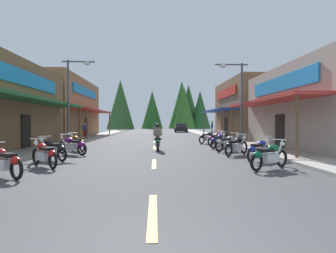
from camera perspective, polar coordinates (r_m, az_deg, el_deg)
The scene contains 27 objects.
ground at distance 26.29m, azimuth -2.80°, elevation -2.75°, with size 10.84×76.79×0.10m, color #424244.
sidewalk_left at distance 27.10m, azimuth -16.84°, elevation -2.45°, with size 2.30×76.79×0.12m, color gray.
sidewalk_right at distance 27.08m, azimuth 11.25°, elevation -2.43°, with size 2.30×76.79×0.12m, color #9E9991.
centerline_dashes at distance 30.71m, azimuth -2.78°, elevation -2.11°, with size 0.16×53.35×0.01m.
storefront_left_far at distance 32.57m, azimuth -22.80°, elevation 3.59°, with size 8.68×13.90×6.38m.
storefront_right_near at distance 19.56m, azimuth 31.33°, elevation 3.47°, with size 8.41×11.41×5.10m.
storefront_right_far at distance 31.32m, azimuth 19.91°, elevation 3.47°, with size 10.57×10.61×6.11m.
streetlamp_left at distance 19.39m, azimuth -19.35°, elevation 7.37°, with size 2.20×0.30×5.82m.
streetlamp_right at distance 18.68m, azimuth 14.25°, elevation 7.21°, with size 2.20×0.30×5.57m.
motorcycle_parked_right_0 at distance 10.09m, azimuth 20.61°, elevation -5.72°, with size 1.84×1.26×1.04m.
motorcycle_parked_right_1 at distance 12.10m, azimuth 18.72°, elevation -4.60°, with size 1.63×1.54×1.04m.
motorcycle_parked_right_2 at distance 13.87m, azimuth 14.24°, elevation -3.88°, with size 1.62×1.54×1.04m.
motorcycle_parked_right_3 at distance 15.57m, azimuth 12.58°, elevation -3.34°, with size 1.83×1.28×1.04m.
motorcycle_parked_right_4 at distance 17.29m, azimuth 10.65°, elevation -2.91°, with size 1.43×1.72×1.04m.
motorcycle_parked_right_5 at distance 19.21m, azimuth 10.10°, elevation -2.53°, with size 1.54×1.63×1.04m.
motorcycle_parked_right_6 at distance 20.97m, azimuth 8.41°, elevation -2.23°, with size 1.69×1.47×1.04m.
motorcycle_parked_left_0 at distance 9.46m, azimuth -31.42°, elevation -6.24°, with size 1.79×1.33×1.04m.
motorcycle_parked_left_1 at distance 10.93m, azimuth -24.67°, elevation -5.23°, with size 1.55×1.61×1.04m.
motorcycle_parked_left_2 at distance 12.66m, azimuth -23.33°, elevation -4.39°, with size 1.77×1.37×1.04m.
motorcycle_parked_left_3 at distance 14.48m, azimuth -19.61°, elevation -3.70°, with size 1.84×1.26×1.04m.
motorcycle_parked_left_4 at distance 16.18m, azimuth -18.68°, elevation -3.21°, with size 1.40×1.75×1.04m.
rider_cruising_lead at distance 15.69m, azimuth -2.21°, elevation -2.68°, with size 0.60×2.14×1.57m.
rider_cruising_trailing at distance 29.30m, azimuth -2.64°, elevation -0.99°, with size 0.60×2.14×1.57m.
pedestrian_by_shop at distance 28.46m, azimuth -17.15°, elevation -0.57°, with size 0.48×0.42×1.59m.
pedestrian_browsing at distance 30.63m, azimuth 9.27°, elevation -0.22°, with size 0.31×0.56×1.76m.
parked_car_curbside at distance 44.16m, azimuth 2.72°, elevation -0.30°, with size 2.23×4.38×1.40m.
treeline_backdrop at distance 66.45m, azimuth 0.54°, elevation 4.21°, with size 24.69×13.30×12.01m.
Camera 1 is at (0.05, -2.83, 1.65)m, focal length 28.86 mm.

